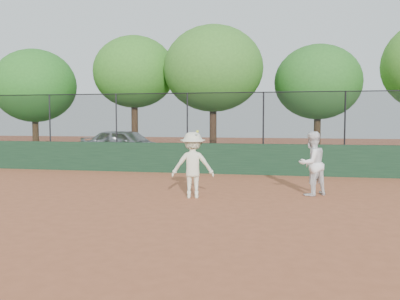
% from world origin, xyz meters
% --- Properties ---
extents(ground, '(80.00, 80.00, 0.00)m').
position_xyz_m(ground, '(0.00, 0.00, 0.00)').
color(ground, '#A25534').
rests_on(ground, ground).
extents(back_wall, '(26.00, 0.20, 1.20)m').
position_xyz_m(back_wall, '(0.00, 6.00, 0.60)').
color(back_wall, '#183620').
rests_on(back_wall, ground).
extents(grass_strip, '(36.00, 12.00, 0.01)m').
position_xyz_m(grass_strip, '(0.00, 12.00, 0.00)').
color(grass_strip, '#36591C').
rests_on(grass_strip, ground).
extents(parked_car, '(5.19, 2.95, 1.67)m').
position_xyz_m(parked_car, '(-4.76, 10.35, 0.83)').
color(parked_car, silver).
rests_on(parked_car, ground).
extents(player_second, '(1.11, 1.09, 1.81)m').
position_xyz_m(player_second, '(4.14, 1.61, 0.90)').
color(player_second, white).
rests_on(player_second, ground).
extents(player_main, '(1.28, 0.89, 1.86)m').
position_xyz_m(player_main, '(0.94, 0.56, 0.90)').
color(player_main, beige).
rests_on(player_main, ground).
extents(fence_assembly, '(26.00, 0.06, 2.00)m').
position_xyz_m(fence_assembly, '(-0.03, 6.00, 2.24)').
color(fence_assembly, black).
rests_on(fence_assembly, back_wall).
extents(tree_0, '(4.74, 4.31, 6.07)m').
position_xyz_m(tree_0, '(-10.67, 11.58, 4.02)').
color(tree_0, '#482F19').
rests_on(tree_0, ground).
extents(tree_1, '(4.49, 4.08, 6.64)m').
position_xyz_m(tree_1, '(-4.82, 11.81, 4.68)').
color(tree_1, '#472C18').
rests_on(tree_1, ground).
extents(tree_2, '(5.05, 4.59, 6.88)m').
position_xyz_m(tree_2, '(-0.36, 11.13, 4.69)').
color(tree_2, '#442918').
rests_on(tree_2, ground).
extents(tree_3, '(4.42, 4.01, 5.95)m').
position_xyz_m(tree_3, '(4.85, 12.33, 4.03)').
color(tree_3, '#3C2714').
rests_on(tree_3, ground).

